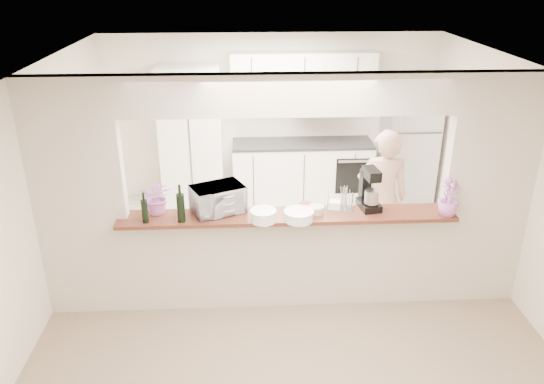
{
  "coord_description": "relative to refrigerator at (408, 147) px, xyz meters",
  "views": [
    {
      "loc": [
        -0.41,
        -4.84,
        3.44
      ],
      "look_at": [
        -0.14,
        0.3,
        1.19
      ],
      "focal_mm": 35.0,
      "sensor_mm": 36.0,
      "label": 1
    }
  ],
  "objects": [
    {
      "name": "flower_right",
      "position": [
        -0.45,
        -2.8,
        0.43
      ],
      "size": [
        0.27,
        0.27,
        0.38
      ],
      "primitive_type": "imported",
      "rotation": [
        0.0,
        0.0,
        0.34
      ],
      "color": "#A964B9",
      "rests_on": "bar_counter"
    },
    {
      "name": "refrigerator",
      "position": [
        0.0,
        0.0,
        0.0
      ],
      "size": [
        0.75,
        0.7,
        1.7
      ],
      "primitive_type": "cube",
      "color": "#ABABB0",
      "rests_on": "floor"
    },
    {
      "name": "red_bowl",
      "position": [
        -1.85,
        -2.61,
        0.28
      ],
      "size": [
        0.15,
        0.15,
        0.07
      ],
      "primitive_type": "cylinder",
      "color": "maroon",
      "rests_on": "bar_counter"
    },
    {
      "name": "plate_stack_b",
      "position": [
        -1.95,
        -2.84,
        0.29
      ],
      "size": [
        0.3,
        0.3,
        0.1
      ],
      "color": "white",
      "rests_on": "bar_counter"
    },
    {
      "name": "bar_counter",
      "position": [
        -2.05,
        -2.65,
        -0.27
      ],
      "size": [
        3.4,
        0.38,
        1.09
      ],
      "color": "beige",
      "rests_on": "floor"
    },
    {
      "name": "serving_bowls",
      "position": [
        -2.71,
        -2.6,
        0.35
      ],
      "size": [
        0.37,
        0.37,
        0.23
      ],
      "primitive_type": "imported",
      "rotation": [
        0.0,
        0.0,
        -0.22
      ],
      "color": "white",
      "rests_on": "bar_counter"
    },
    {
      "name": "wine_bottle_b",
      "position": [
        -3.45,
        -2.8,
        0.36
      ],
      "size": [
        0.06,
        0.06,
        0.32
      ],
      "color": "black",
      "rests_on": "bar_counter"
    },
    {
      "name": "tan_bowl",
      "position": [
        -1.76,
        -2.68,
        0.28
      ],
      "size": [
        0.16,
        0.16,
        0.07
      ],
      "primitive_type": "cylinder",
      "color": "#C8B28D",
      "rests_on": "bar_counter"
    },
    {
      "name": "person",
      "position": [
        -0.85,
        -1.83,
        -0.01
      ],
      "size": [
        0.63,
        0.43,
        1.69
      ],
      "primitive_type": "imported",
      "rotation": [
        0.0,
        0.0,
        3.09
      ],
      "color": "tan",
      "rests_on": "floor"
    },
    {
      "name": "tile_overlay",
      "position": [
        -2.05,
        -1.1,
        -0.84
      ],
      "size": [
        5.0,
        2.9,
        0.01
      ],
      "primitive_type": "cube",
      "color": "beige",
      "rests_on": "floor"
    },
    {
      "name": "toaster_oven",
      "position": [
        -2.75,
        -2.6,
        0.38
      ],
      "size": [
        0.61,
        0.52,
        0.28
      ],
      "primitive_type": "imported",
      "rotation": [
        0.0,
        0.0,
        0.43
      ],
      "color": "#BCBBC1",
      "rests_on": "bar_counter"
    },
    {
      "name": "utensil_caddy",
      "position": [
        -1.5,
        -2.6,
        0.34
      ],
      "size": [
        0.29,
        0.21,
        0.25
      ],
      "color": "silver",
      "rests_on": "bar_counter"
    },
    {
      "name": "partition",
      "position": [
        -2.05,
        -2.65,
        0.63
      ],
      "size": [
        5.0,
        0.15,
        2.5
      ],
      "color": "beige",
      "rests_on": "floor"
    },
    {
      "name": "floor",
      "position": [
        -2.05,
        -2.65,
        -0.85
      ],
      "size": [
        6.0,
        6.0,
        0.0
      ],
      "primitive_type": "plane",
      "color": "#9C8469",
      "rests_on": "ground"
    },
    {
      "name": "wine_bottle_a",
      "position": [
        -3.1,
        -2.8,
        0.39
      ],
      "size": [
        0.08,
        0.08,
        0.39
      ],
      "color": "black",
      "rests_on": "bar_counter"
    },
    {
      "name": "kitchen_cabinets",
      "position": [
        -2.24,
        0.07,
        0.12
      ],
      "size": [
        3.15,
        0.62,
        2.25
      ],
      "color": "white",
      "rests_on": "floor"
    },
    {
      "name": "stand_mixer",
      "position": [
        -1.2,
        -2.59,
        0.44
      ],
      "size": [
        0.23,
        0.32,
        0.44
      ],
      "color": "black",
      "rests_on": "bar_counter"
    },
    {
      "name": "plate_stack_a",
      "position": [
        -2.3,
        -2.84,
        0.3
      ],
      "size": [
        0.26,
        0.26,
        0.12
      ],
      "color": "white",
      "rests_on": "bar_counter"
    },
    {
      "name": "flower_left",
      "position": [
        -3.35,
        -2.6,
        0.42
      ],
      "size": [
        0.36,
        0.32,
        0.36
      ],
      "primitive_type": "imported",
      "rotation": [
        0.0,
        0.0,
        -0.14
      ],
      "color": "#CA6BC3",
      "rests_on": "bar_counter"
    }
  ]
}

